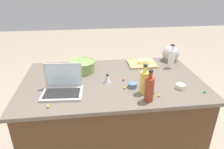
% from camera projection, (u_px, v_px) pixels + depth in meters
% --- Properties ---
extents(island_counter, '(1.59, 0.97, 0.90)m').
position_uv_depth(island_counter, '(112.00, 120.00, 2.03)').
color(island_counter, '#4C331E').
rests_on(island_counter, ground).
extents(laptop, '(0.33, 0.25, 0.22)m').
position_uv_depth(laptop, '(63.00, 87.00, 1.62)').
color(laptop, '#B7B7BC').
rests_on(laptop, island_counter).
extents(mixing_bowl_large, '(0.25, 0.25, 0.11)m').
position_uv_depth(mixing_bowl_large, '(82.00, 66.00, 1.98)').
color(mixing_bowl_large, '#72934C').
rests_on(mixing_bowl_large, island_counter).
extents(bottle_vinegar, '(0.06, 0.06, 0.24)m').
position_uv_depth(bottle_vinegar, '(172.00, 58.00, 2.05)').
color(bottle_vinegar, white).
rests_on(bottle_vinegar, island_counter).
extents(bottle_soy, '(0.07, 0.07, 0.25)m').
position_uv_depth(bottle_soy, '(149.00, 89.00, 1.49)').
color(bottle_soy, maroon).
rests_on(bottle_soy, island_counter).
extents(bottle_oil, '(0.07, 0.07, 0.24)m').
position_uv_depth(bottle_oil, '(144.00, 82.00, 1.59)').
color(bottle_oil, '#DBC64C').
rests_on(bottle_oil, island_counter).
extents(kettle, '(0.21, 0.18, 0.20)m').
position_uv_depth(kettle, '(171.00, 54.00, 2.23)').
color(kettle, '#ADADB2').
rests_on(kettle, island_counter).
extents(cutting_board, '(0.29, 0.23, 0.02)m').
position_uv_depth(cutting_board, '(142.00, 64.00, 2.15)').
color(cutting_board, tan).
rests_on(cutting_board, island_counter).
extents(butter_stick_left, '(0.11, 0.04, 0.04)m').
position_uv_depth(butter_stick_left, '(144.00, 61.00, 2.16)').
color(butter_stick_left, '#F4E58C').
rests_on(butter_stick_left, cutting_board).
extents(butter_stick_right, '(0.11, 0.05, 0.04)m').
position_uv_depth(butter_stick_right, '(143.00, 62.00, 2.12)').
color(butter_stick_right, '#F4E58C').
rests_on(butter_stick_right, cutting_board).
extents(ramekin_small, '(0.08, 0.08, 0.04)m').
position_uv_depth(ramekin_small, '(181.00, 86.00, 1.68)').
color(ramekin_small, beige).
rests_on(ramekin_small, island_counter).
extents(ramekin_medium, '(0.08, 0.08, 0.04)m').
position_uv_depth(ramekin_medium, '(132.00, 85.00, 1.70)').
color(ramekin_medium, slate).
rests_on(ramekin_medium, island_counter).
extents(kitchen_timer, '(0.07, 0.07, 0.08)m').
position_uv_depth(kitchen_timer, '(107.00, 79.00, 1.77)').
color(kitchen_timer, '#B2B2B7').
rests_on(kitchen_timer, island_counter).
extents(candy_0, '(0.02, 0.02, 0.02)m').
position_uv_depth(candy_0, '(205.00, 92.00, 1.62)').
color(candy_0, green).
rests_on(candy_0, island_counter).
extents(candy_1, '(0.02, 0.02, 0.02)m').
position_uv_depth(candy_1, '(125.00, 88.00, 1.68)').
color(candy_1, yellow).
rests_on(candy_1, island_counter).
extents(candy_2, '(0.02, 0.02, 0.02)m').
position_uv_depth(candy_2, '(143.00, 84.00, 1.74)').
color(candy_2, blue).
rests_on(candy_2, island_counter).
extents(candy_3, '(0.02, 0.02, 0.02)m').
position_uv_depth(candy_3, '(48.00, 107.00, 1.44)').
color(candy_3, yellow).
rests_on(candy_3, island_counter).
extents(candy_5, '(0.02, 0.02, 0.02)m').
position_uv_depth(candy_5, '(159.00, 96.00, 1.57)').
color(candy_5, yellow).
rests_on(candy_5, island_counter).
extents(candy_6, '(0.02, 0.02, 0.02)m').
position_uv_depth(candy_6, '(154.00, 92.00, 1.61)').
color(candy_6, orange).
rests_on(candy_6, island_counter).
extents(candy_7, '(0.02, 0.02, 0.02)m').
position_uv_depth(candy_7, '(123.00, 80.00, 1.81)').
color(candy_7, red).
rests_on(candy_7, island_counter).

